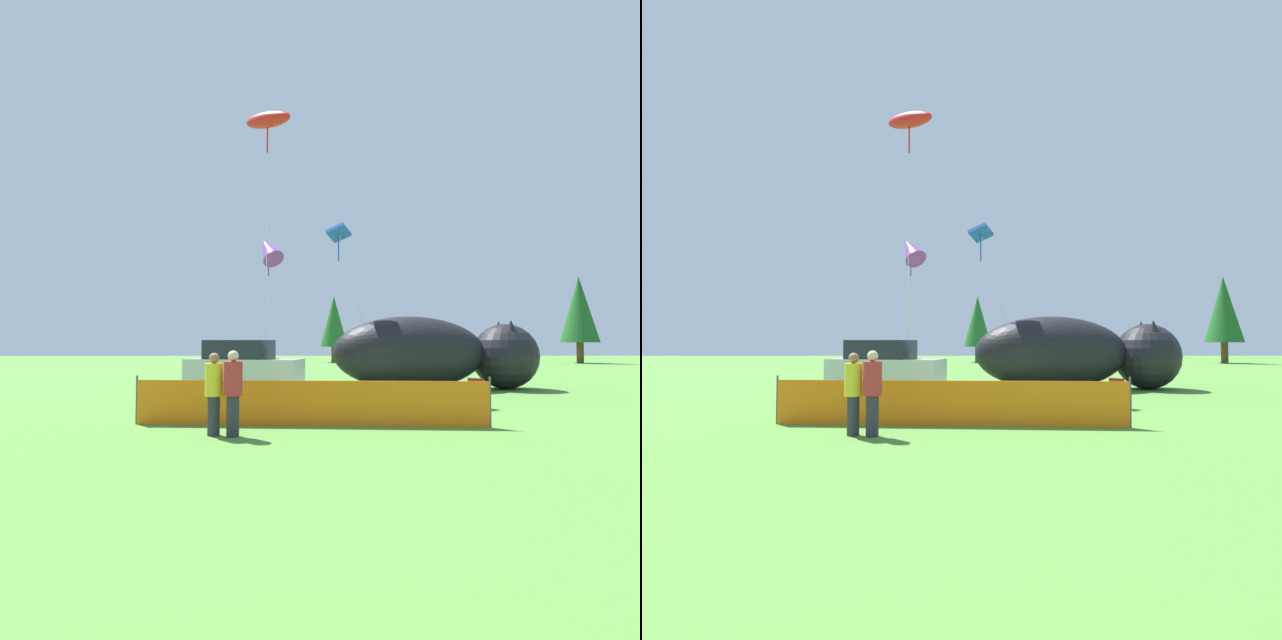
% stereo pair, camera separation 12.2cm
% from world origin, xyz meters
% --- Properties ---
extents(ground_plane, '(120.00, 120.00, 0.00)m').
position_xyz_m(ground_plane, '(0.00, 0.00, 0.00)').
color(ground_plane, '#548C38').
extents(parked_car, '(4.54, 2.70, 2.15)m').
position_xyz_m(parked_car, '(-4.17, 2.37, 1.05)').
color(parked_car, '#B7BCC1').
rests_on(parked_car, ground).
extents(folding_chair, '(0.76, 0.76, 0.96)m').
position_xyz_m(folding_chair, '(3.54, -0.97, 0.57)').
color(folding_chair, maroon).
rests_on(folding_chair, ground).
extents(inflatable_cat, '(9.17, 3.48, 3.20)m').
position_xyz_m(inflatable_cat, '(3.63, 5.48, 1.48)').
color(inflatable_cat, black).
rests_on(inflatable_cat, ground).
extents(safety_fence, '(8.80, 0.67, 1.23)m').
position_xyz_m(safety_fence, '(-1.63, -3.99, 0.56)').
color(safety_fence, orange).
rests_on(safety_fence, ground).
extents(spectator_in_blue_shirt, '(0.40, 0.40, 1.83)m').
position_xyz_m(spectator_in_blue_shirt, '(-3.76, -5.25, 1.00)').
color(spectator_in_blue_shirt, '#2D2D38').
rests_on(spectator_in_blue_shirt, ground).
extents(spectator_in_grey_shirt, '(0.41, 0.41, 1.88)m').
position_xyz_m(spectator_in_grey_shirt, '(-3.31, -5.38, 1.03)').
color(spectator_in_grey_shirt, '#2D2D38').
rests_on(spectator_in_grey_shirt, ground).
extents(kite_red_lizard, '(2.33, 2.44, 11.38)m').
position_xyz_m(kite_red_lizard, '(-3.36, 2.82, 10.75)').
color(kite_red_lizard, silver).
rests_on(kite_red_lizard, ground).
extents(kite_purple_delta, '(1.90, 2.07, 7.48)m').
position_xyz_m(kite_purple_delta, '(-3.76, 7.89, 6.59)').
color(kite_purple_delta, silver).
rests_on(kite_purple_delta, ground).
extents(kite_blue_box, '(2.75, 2.37, 7.47)m').
position_xyz_m(kite_blue_box, '(-0.37, 6.29, 6.95)').
color(kite_blue_box, silver).
rests_on(kite_blue_box, ground).
extents(horizon_tree_east, '(3.62, 3.62, 8.64)m').
position_xyz_m(horizon_tree_east, '(24.94, 32.82, 5.31)').
color(horizon_tree_east, brown).
rests_on(horizon_tree_east, ground).
extents(horizon_tree_west, '(2.86, 2.86, 6.82)m').
position_xyz_m(horizon_tree_west, '(0.54, 34.77, 4.19)').
color(horizon_tree_west, brown).
rests_on(horizon_tree_west, ground).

